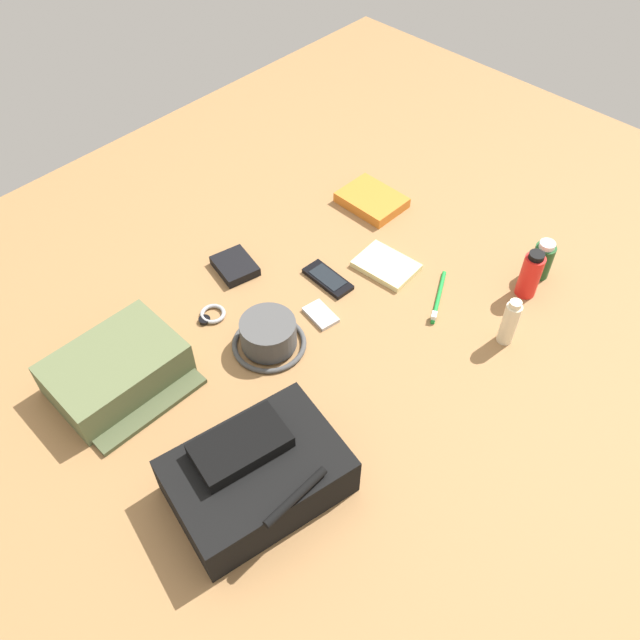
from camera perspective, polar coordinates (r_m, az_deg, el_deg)
The scene contains 14 objects.
ground_plane at distance 1.57m, azimuth 0.00°, elevation -1.25°, with size 2.64×2.02×0.02m, color olive.
backpack at distance 1.29m, azimuth -5.50°, elevation -13.09°, with size 0.36×0.29×0.13m.
toiletry_pouch at distance 1.50m, azimuth -17.09°, elevation -4.20°, with size 0.28×0.24×0.09m.
bucket_hat at distance 1.51m, azimuth -4.46°, elevation -1.36°, with size 0.17×0.17×0.08m.
shampoo_bottle at distance 1.74m, azimuth 18.60°, elevation 4.94°, with size 0.05×0.05×0.11m.
sunscreen_spray at distance 1.68m, azimuth 17.68°, elevation 3.75°, with size 0.05×0.05×0.13m.
lotion_bottle at distance 1.56m, azimuth 16.02°, elevation -0.20°, with size 0.04×0.04×0.13m.
paperback_novel at distance 1.89m, azimuth 4.48°, elevation 10.23°, with size 0.14×0.17×0.03m.
cell_phone at distance 1.67m, azimuth 0.67°, elevation 3.56°, with size 0.06×0.14×0.01m.
media_player at distance 1.59m, azimuth 0.04°, elevation 0.46°, with size 0.07×0.09×0.01m.
wristwatch at distance 1.61m, azimuth -9.32°, elevation 0.45°, with size 0.07×0.06×0.01m.
toothbrush at distance 1.64m, azimuth 10.13°, elevation 1.76°, with size 0.16×0.09×0.02m.
wallet at distance 1.70m, azimuth -7.41°, elevation 4.59°, with size 0.09×0.11×0.02m, color black.
notepad at distance 1.71m, azimuth 5.72°, elevation 4.69°, with size 0.11×0.15×0.02m, color beige.
Camera 1 is at (0.73, 0.69, 1.19)m, focal length 37.13 mm.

